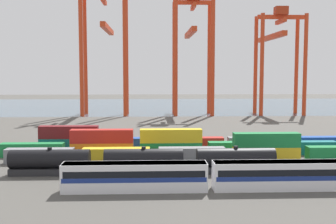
{
  "coord_description": "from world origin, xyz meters",
  "views": [
    {
      "loc": [
        -11.69,
        -74.65,
        15.96
      ],
      "look_at": [
        -7.76,
        20.33,
        7.24
      ],
      "focal_mm": 44.47,
      "sensor_mm": 36.0,
      "label": 1
    }
  ],
  "objects": [
    {
      "name": "shipping_container_1",
      "position": [
        -17.98,
        -0.09,
        1.3
      ],
      "size": [
        12.1,
        2.44,
        2.6
      ],
      "primitive_type": "cube",
      "color": "gold",
      "rests_on": "ground_plane"
    },
    {
      "name": "shipping_container_17",
      "position": [
        -28.79,
        11.84,
        3.9
      ],
      "size": [
        12.1,
        2.44,
        2.6
      ],
      "primitive_type": "cube",
      "color": "maroon",
      "rests_on": "shipping_container_16"
    },
    {
      "name": "shipping_container_2",
      "position": [
        -4.26,
        -0.09,
        1.3
      ],
      "size": [
        12.1,
        2.44,
        2.6
      ],
      "primitive_type": "cube",
      "color": "slate",
      "rests_on": "ground_plane"
    },
    {
      "name": "freight_tank_row",
      "position": [
        -12.87,
        -9.02,
        2.08
      ],
      "size": [
        42.29,
        2.93,
        4.39
      ],
      "color": "#232326",
      "rests_on": "ground_plane"
    },
    {
      "name": "shipping_container_3",
      "position": [
        9.46,
        -0.09,
        1.3
      ],
      "size": [
        12.1,
        2.44,
        2.6
      ],
      "primitive_type": "cube",
      "color": "gold",
      "rests_on": "ground_plane"
    },
    {
      "name": "shipping_container_0",
      "position": [
        -31.7,
        -0.09,
        1.3
      ],
      "size": [
        12.1,
        2.44,
        2.6
      ],
      "primitive_type": "cube",
      "color": "slate",
      "rests_on": "ground_plane"
    },
    {
      "name": "passenger_train",
      "position": [
        6.7,
        -18.83,
        2.14
      ],
      "size": [
        60.95,
        3.14,
        3.9
      ],
      "color": "silver",
      "rests_on": "ground_plane"
    },
    {
      "name": "shipping_container_8",
      "position": [
        -21.24,
        5.87,
        3.9
      ],
      "size": [
        12.1,
        2.44,
        2.6
      ],
      "primitive_type": "cube",
      "color": "#AD211C",
      "rests_on": "shipping_container_7"
    },
    {
      "name": "harbour_water",
      "position": [
        0.0,
        135.38,
        0.0
      ],
      "size": [
        400.0,
        110.0,
        0.01
      ],
      "primitive_type": "cube",
      "color": "#475B6B",
      "rests_on": "ground_plane"
    },
    {
      "name": "gantry_crane_west",
      "position": [
        -29.45,
        90.02,
        29.46
      ],
      "size": [
        17.85,
        35.83,
        49.22
      ],
      "color": "red",
      "rests_on": "ground_plane"
    },
    {
      "name": "shipping_container_4",
      "position": [
        9.46,
        -0.09,
        3.9
      ],
      "size": [
        12.1,
        2.44,
        2.6
      ],
      "primitive_type": "cube",
      "color": "#197538",
      "rests_on": "shipping_container_3"
    },
    {
      "name": "shipping_container_12",
      "position": [
        19.13,
        5.87,
        1.3
      ],
      "size": [
        12.1,
        2.44,
        2.6
      ],
      "primitive_type": "cube",
      "color": "#146066",
      "rests_on": "ground_plane"
    },
    {
      "name": "shipping_container_16",
      "position": [
        -28.79,
        11.84,
        1.3
      ],
      "size": [
        12.1,
        2.44,
        2.6
      ],
      "primitive_type": "cube",
      "color": "#146066",
      "rests_on": "ground_plane"
    },
    {
      "name": "shipping_container_9",
      "position": [
        -7.78,
        5.87,
        1.3
      ],
      "size": [
        12.1,
        2.44,
        2.6
      ],
      "primitive_type": "cube",
      "color": "#197538",
      "rests_on": "ground_plane"
    },
    {
      "name": "ground_plane",
      "position": [
        0.0,
        40.0,
        0.0
      ],
      "size": [
        420.0,
        420.0,
        0.0
      ],
      "primitive_type": "plane",
      "color": "#4C4944"
    },
    {
      "name": "gantry_crane_central",
      "position": [
        4.75,
        89.85,
        28.2
      ],
      "size": [
        15.65,
        33.94,
        47.29
      ],
      "color": "red",
      "rests_on": "ground_plane"
    },
    {
      "name": "shipping_container_21",
      "position": [
        23.88,
        11.84,
        1.3
      ],
      "size": [
        12.1,
        2.44,
        2.6
      ],
      "primitive_type": "cube",
      "color": "#1C4299",
      "rests_on": "ground_plane"
    },
    {
      "name": "shipping_container_20",
      "position": [
        10.71,
        11.84,
        1.3
      ],
      "size": [
        12.1,
        2.44,
        2.6
      ],
      "primitive_type": "cube",
      "color": "slate",
      "rests_on": "ground_plane"
    },
    {
      "name": "gantry_crane_east",
      "position": [
        38.94,
        90.38,
        25.99
      ],
      "size": [
        18.33,
        36.14,
        41.97
      ],
      "color": "red",
      "rests_on": "ground_plane"
    },
    {
      "name": "shipping_container_6",
      "position": [
        -34.7,
        5.87,
        1.3
      ],
      "size": [
        12.1,
        2.44,
        2.6
      ],
      "primitive_type": "cube",
      "color": "#197538",
      "rests_on": "ground_plane"
    },
    {
      "name": "shipping_container_18",
      "position": [
        -15.62,
        11.84,
        1.3
      ],
      "size": [
        12.1,
        2.44,
        2.6
      ],
      "primitive_type": "cube",
      "color": "#1C4299",
      "rests_on": "ground_plane"
    },
    {
      "name": "shipping_container_19",
      "position": [
        -2.46,
        11.84,
        1.3
      ],
      "size": [
        12.1,
        2.44,
        2.6
      ],
      "primitive_type": "cube",
      "color": "#AD211C",
      "rests_on": "ground_plane"
    },
    {
      "name": "shipping_container_10",
      "position": [
        -7.78,
        5.87,
        3.9
      ],
      "size": [
        12.1,
        2.44,
        2.6
      ],
      "primitive_type": "cube",
      "color": "gold",
      "rests_on": "shipping_container_9"
    },
    {
      "name": "shipping_container_11",
      "position": [
        5.67,
        5.87,
        1.3
      ],
      "size": [
        12.1,
        2.44,
        2.6
      ],
      "primitive_type": "cube",
      "color": "#197538",
      "rests_on": "ground_plane"
    },
    {
      "name": "shipping_container_7",
      "position": [
        -21.24,
        5.87,
        1.3
      ],
      "size": [
        12.1,
        2.44,
        2.6
      ],
      "primitive_type": "cube",
      "color": "orange",
      "rests_on": "ground_plane"
    }
  ]
}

